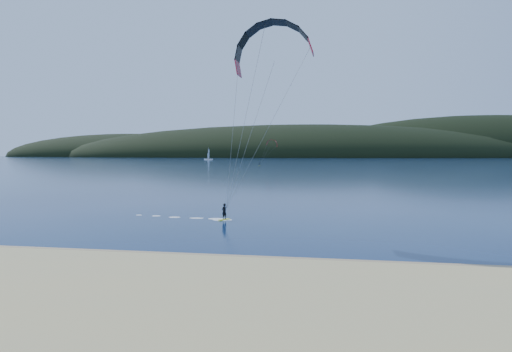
# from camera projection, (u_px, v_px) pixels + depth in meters

# --- Properties ---
(ground) EXTENTS (1800.00, 1800.00, 0.00)m
(ground) POSITION_uv_depth(u_px,v_px,m) (170.00, 280.00, 22.83)
(ground) COLOR #081A3C
(ground) RESTS_ON ground
(wet_sand) EXTENTS (220.00, 2.50, 0.10)m
(wet_sand) POSITION_uv_depth(u_px,v_px,m) (196.00, 259.00, 27.26)
(wet_sand) COLOR olive
(wet_sand) RESTS_ON ground
(headland) EXTENTS (1200.00, 310.00, 140.00)m
(headland) POSITION_uv_depth(u_px,v_px,m) (325.00, 157.00, 756.67)
(headland) COLOR black
(headland) RESTS_ON ground
(kitesurfer_near) EXTENTS (19.98, 7.33, 17.28)m
(kitesurfer_near) POSITION_uv_depth(u_px,v_px,m) (270.00, 69.00, 37.67)
(kitesurfer_near) COLOR yellow
(kitesurfer_near) RESTS_ON ground
(kitesurfer_far) EXTENTS (11.14, 7.19, 13.59)m
(kitesurfer_far) POSITION_uv_depth(u_px,v_px,m) (272.00, 145.00, 224.73)
(kitesurfer_far) COLOR yellow
(kitesurfer_far) RESTS_ON ground
(sailboat) EXTENTS (8.83, 5.67, 12.53)m
(sailboat) POSITION_uv_depth(u_px,v_px,m) (208.00, 159.00, 436.82)
(sailboat) COLOR white
(sailboat) RESTS_ON ground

